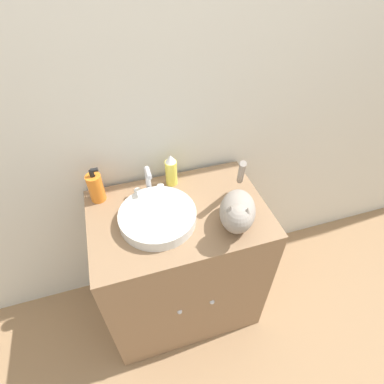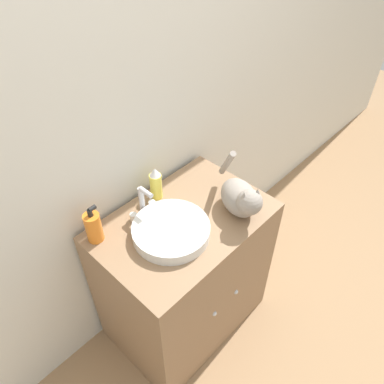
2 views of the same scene
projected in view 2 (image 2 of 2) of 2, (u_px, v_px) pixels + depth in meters
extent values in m
plane|color=#997551|center=(220.00, 346.00, 2.03)|extent=(8.00, 8.00, 0.00)
cube|color=silver|center=(127.00, 103.00, 1.47)|extent=(6.00, 0.05, 2.50)
cube|color=#8C6B4C|center=(185.00, 275.00, 1.89)|extent=(0.78, 0.52, 0.80)
sphere|color=silver|center=(215.00, 314.00, 1.69)|extent=(0.02, 0.02, 0.02)
sphere|color=silver|center=(236.00, 292.00, 1.77)|extent=(0.02, 0.02, 0.02)
cylinder|color=silver|center=(171.00, 230.00, 1.54)|extent=(0.32, 0.32, 0.05)
cylinder|color=silver|center=(142.00, 201.00, 1.60)|extent=(0.02, 0.02, 0.15)
cylinder|color=silver|center=(146.00, 192.00, 1.53)|extent=(0.02, 0.07, 0.02)
cylinder|color=white|center=(134.00, 217.00, 1.61)|extent=(0.03, 0.03, 0.03)
cylinder|color=white|center=(152.00, 205.00, 1.66)|extent=(0.03, 0.03, 0.03)
ellipsoid|color=gray|center=(239.00, 197.00, 1.62)|extent=(0.23, 0.26, 0.14)
sphere|color=gray|center=(250.00, 202.00, 1.52)|extent=(0.15, 0.15, 0.11)
cone|color=gray|center=(244.00, 196.00, 1.49)|extent=(0.05, 0.05, 0.04)
cone|color=gray|center=(257.00, 193.00, 1.50)|extent=(0.05, 0.05, 0.04)
cylinder|color=gray|center=(227.00, 163.00, 1.66)|extent=(0.08, 0.12, 0.19)
cylinder|color=orange|center=(94.00, 227.00, 1.50)|extent=(0.07, 0.07, 0.13)
cylinder|color=black|center=(90.00, 213.00, 1.44)|extent=(0.02, 0.02, 0.03)
cylinder|color=black|center=(92.00, 208.00, 1.44)|extent=(0.03, 0.02, 0.02)
cylinder|color=#EADB4C|center=(156.00, 186.00, 1.69)|extent=(0.06, 0.06, 0.13)
cone|color=white|center=(155.00, 172.00, 1.63)|extent=(0.05, 0.05, 0.04)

